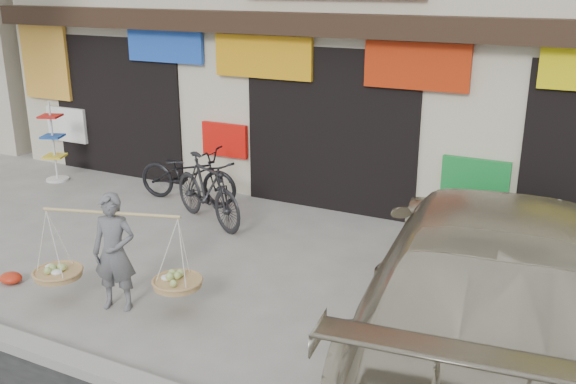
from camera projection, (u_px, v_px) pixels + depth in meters
The scene contains 8 objects.
ground at pixel (216, 294), 7.98m from camera, with size 70.00×70.00×0.00m, color gray.
kerb at pixel (104, 373), 6.27m from camera, with size 70.00×0.25×0.12m, color gray.
street_vendor at pixel (115, 258), 7.45m from camera, with size 1.98×1.00×1.42m.
bike_0 at pixel (188, 174), 11.15m from camera, with size 0.66×1.89×0.99m, color black.
bike_1 at pixel (207, 190), 10.12m from camera, with size 0.52×1.85×1.11m, color black.
suv at pixel (497, 276), 6.48m from camera, with size 3.13×6.24×1.74m.
display_rack at pixel (54, 149), 12.28m from camera, with size 0.48×0.48×1.56m.
red_bag at pixel (11, 278), 8.24m from camera, with size 0.31×0.25×0.14m, color red.
Camera 1 is at (4.04, -5.99, 3.72)m, focal length 40.00 mm.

